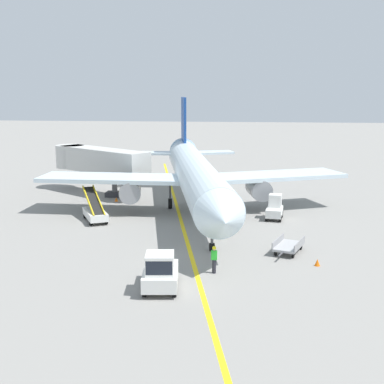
{
  "coord_description": "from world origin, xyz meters",
  "views": [
    {
      "loc": [
        3.09,
        -33.69,
        10.94
      ],
      "look_at": [
        -1.71,
        9.61,
        2.5
      ],
      "focal_mm": 49.57,
      "sensor_mm": 36.0,
      "label": 1
    }
  ],
  "objects_px": {
    "belt_loader_forward_hold": "(95,212)",
    "ground_crew_marshaller": "(214,259)",
    "pushback_tug": "(160,272)",
    "baggage_tug_near_wing": "(275,208)",
    "baggage_cart_loaded": "(289,246)",
    "safety_cone_nose_right": "(158,260)",
    "airliner": "(195,175)",
    "jet_bridge": "(95,160)",
    "safety_cone_nose_left": "(116,199)",
    "safety_cone_wingtip_left": "(317,262)"
  },
  "relations": [
    {
      "from": "belt_loader_forward_hold",
      "to": "ground_crew_marshaller",
      "type": "height_order",
      "value": "belt_loader_forward_hold"
    },
    {
      "from": "pushback_tug",
      "to": "belt_loader_forward_hold",
      "type": "xyz_separation_m",
      "value": [
        -8.15,
        14.89,
        -0.22
      ]
    },
    {
      "from": "baggage_tug_near_wing",
      "to": "baggage_cart_loaded",
      "type": "distance_m",
      "value": 9.64
    },
    {
      "from": "baggage_cart_loaded",
      "to": "safety_cone_nose_right",
      "type": "height_order",
      "value": "baggage_cart_loaded"
    },
    {
      "from": "safety_cone_nose_right",
      "to": "baggage_cart_loaded",
      "type": "bearing_deg",
      "value": 20.84
    },
    {
      "from": "airliner",
      "to": "jet_bridge",
      "type": "relative_size",
      "value": 2.95
    },
    {
      "from": "jet_bridge",
      "to": "safety_cone_nose_left",
      "type": "height_order",
      "value": "jet_bridge"
    },
    {
      "from": "ground_crew_marshaller",
      "to": "safety_cone_nose_left",
      "type": "relative_size",
      "value": 3.86
    },
    {
      "from": "pushback_tug",
      "to": "baggage_tug_near_wing",
      "type": "height_order",
      "value": "pushback_tug"
    },
    {
      "from": "pushback_tug",
      "to": "baggage_tug_near_wing",
      "type": "xyz_separation_m",
      "value": [
        7.0,
        17.25,
        -0.07
      ]
    },
    {
      "from": "airliner",
      "to": "safety_cone_wingtip_left",
      "type": "height_order",
      "value": "airliner"
    },
    {
      "from": "pushback_tug",
      "to": "ground_crew_marshaller",
      "type": "relative_size",
      "value": 2.23
    },
    {
      "from": "airliner",
      "to": "baggage_cart_loaded",
      "type": "distance_m",
      "value": 14.21
    },
    {
      "from": "airliner",
      "to": "belt_loader_forward_hold",
      "type": "distance_m",
      "value": 9.55
    },
    {
      "from": "airliner",
      "to": "ground_crew_marshaller",
      "type": "height_order",
      "value": "airliner"
    },
    {
      "from": "baggage_cart_loaded",
      "to": "safety_cone_nose_left",
      "type": "relative_size",
      "value": 8.66
    },
    {
      "from": "jet_bridge",
      "to": "safety_cone_wingtip_left",
      "type": "height_order",
      "value": "jet_bridge"
    },
    {
      "from": "pushback_tug",
      "to": "baggage_cart_loaded",
      "type": "relative_size",
      "value": 1.0
    },
    {
      "from": "belt_loader_forward_hold",
      "to": "ground_crew_marshaller",
      "type": "xyz_separation_m",
      "value": [
        10.94,
        -11.91,
        0.13
      ]
    },
    {
      "from": "baggage_tug_near_wing",
      "to": "safety_cone_nose_left",
      "type": "height_order",
      "value": "baggage_tug_near_wing"
    },
    {
      "from": "airliner",
      "to": "baggage_tug_near_wing",
      "type": "relative_size",
      "value": 13.75
    },
    {
      "from": "safety_cone_nose_left",
      "to": "safety_cone_wingtip_left",
      "type": "relative_size",
      "value": 1.0
    },
    {
      "from": "jet_bridge",
      "to": "baggage_cart_loaded",
      "type": "xyz_separation_m",
      "value": [
        19.22,
        -19.38,
        -3.07
      ]
    },
    {
      "from": "pushback_tug",
      "to": "safety_cone_nose_right",
      "type": "height_order",
      "value": "pushback_tug"
    },
    {
      "from": "pushback_tug",
      "to": "safety_cone_wingtip_left",
      "type": "xyz_separation_m",
      "value": [
        9.17,
        5.04,
        -0.77
      ]
    },
    {
      "from": "jet_bridge",
      "to": "safety_cone_nose_right",
      "type": "height_order",
      "value": "jet_bridge"
    },
    {
      "from": "safety_cone_nose_right",
      "to": "jet_bridge",
      "type": "bearing_deg",
      "value": 115.44
    },
    {
      "from": "baggage_tug_near_wing",
      "to": "belt_loader_forward_hold",
      "type": "bearing_deg",
      "value": -171.12
    },
    {
      "from": "belt_loader_forward_hold",
      "to": "baggage_cart_loaded",
      "type": "relative_size",
      "value": 1.32
    },
    {
      "from": "pushback_tug",
      "to": "ground_crew_marshaller",
      "type": "xyz_separation_m",
      "value": [
        2.78,
        2.98,
        -0.08
      ]
    },
    {
      "from": "safety_cone_nose_left",
      "to": "airliner",
      "type": "bearing_deg",
      "value": -23.39
    },
    {
      "from": "jet_bridge",
      "to": "safety_cone_nose_left",
      "type": "xyz_separation_m",
      "value": [
        3.33,
        -4.2,
        -3.32
      ]
    },
    {
      "from": "airliner",
      "to": "jet_bridge",
      "type": "xyz_separation_m",
      "value": [
        -11.59,
        7.77,
        0.12
      ]
    },
    {
      "from": "baggage_tug_near_wing",
      "to": "ground_crew_marshaller",
      "type": "distance_m",
      "value": 14.89
    },
    {
      "from": "baggage_cart_loaded",
      "to": "ground_crew_marshaller",
      "type": "relative_size",
      "value": 2.24
    },
    {
      "from": "belt_loader_forward_hold",
      "to": "ground_crew_marshaller",
      "type": "distance_m",
      "value": 16.17
    },
    {
      "from": "baggage_tug_near_wing",
      "to": "ground_crew_marshaller",
      "type": "relative_size",
      "value": 1.5
    },
    {
      "from": "pushback_tug",
      "to": "baggage_tug_near_wing",
      "type": "bearing_deg",
      "value": 67.92
    },
    {
      "from": "baggage_cart_loaded",
      "to": "ground_crew_marshaller",
      "type": "distance_m",
      "value": 6.68
    },
    {
      "from": "jet_bridge",
      "to": "baggage_tug_near_wing",
      "type": "relative_size",
      "value": 4.66
    },
    {
      "from": "airliner",
      "to": "safety_cone_nose_right",
      "type": "distance_m",
      "value": 15.2
    },
    {
      "from": "pushback_tug",
      "to": "ground_crew_marshaller",
      "type": "distance_m",
      "value": 4.08
    },
    {
      "from": "jet_bridge",
      "to": "baggage_tug_near_wing",
      "type": "bearing_deg",
      "value": -27.63
    },
    {
      "from": "baggage_tug_near_wing",
      "to": "pushback_tug",
      "type": "bearing_deg",
      "value": -112.08
    },
    {
      "from": "pushback_tug",
      "to": "belt_loader_forward_hold",
      "type": "relative_size",
      "value": 0.76
    },
    {
      "from": "airliner",
      "to": "belt_loader_forward_hold",
      "type": "height_order",
      "value": "airliner"
    },
    {
      "from": "jet_bridge",
      "to": "baggage_cart_loaded",
      "type": "bearing_deg",
      "value": -45.25
    },
    {
      "from": "jet_bridge",
      "to": "safety_cone_nose_left",
      "type": "bearing_deg",
      "value": -51.6
    },
    {
      "from": "ground_crew_marshaller",
      "to": "safety_cone_nose_left",
      "type": "xyz_separation_m",
      "value": [
        -11.13,
        19.85,
        -0.69
      ]
    },
    {
      "from": "jet_bridge",
      "to": "ground_crew_marshaller",
      "type": "distance_m",
      "value": 28.18
    }
  ]
}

